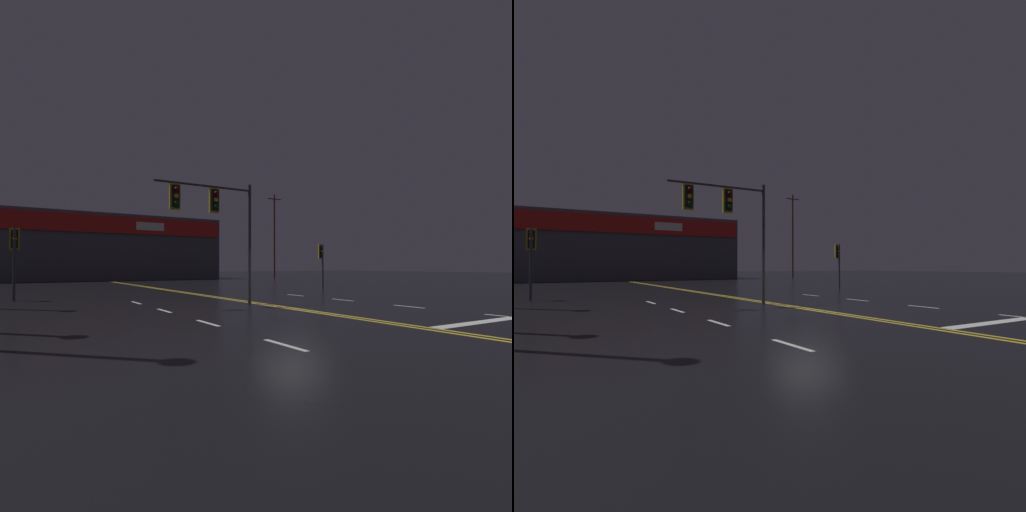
# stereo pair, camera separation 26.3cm
# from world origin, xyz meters

# --- Properties ---
(ground_plane) EXTENTS (200.00, 200.00, 0.00)m
(ground_plane) POSITION_xyz_m (0.00, 0.00, 0.00)
(ground_plane) COLOR black
(road_markings) EXTENTS (12.68, 60.00, 0.01)m
(road_markings) POSITION_xyz_m (0.73, -0.97, 0.00)
(road_markings) COLOR gold
(road_markings) RESTS_ON ground
(traffic_signal_median) EXTENTS (4.13, 0.36, 4.96)m
(traffic_signal_median) POSITION_xyz_m (-2.16, 2.34, 3.76)
(traffic_signal_median) COLOR #38383D
(traffic_signal_median) RESTS_ON ground
(traffic_signal_corner_northwest) EXTENTS (0.42, 0.36, 3.31)m
(traffic_signal_corner_northwest) POSITION_xyz_m (-8.72, 9.38, 2.43)
(traffic_signal_corner_northwest) COLOR #38383D
(traffic_signal_corner_northwest) RESTS_ON ground
(traffic_signal_corner_northeast) EXTENTS (0.42, 0.36, 3.11)m
(traffic_signal_corner_northeast) POSITION_xyz_m (9.59, 9.35, 2.27)
(traffic_signal_corner_northeast) COLOR #38383D
(traffic_signal_corner_northeast) RESTS_ON ground
(building_backdrop) EXTENTS (27.37, 10.23, 7.43)m
(building_backdrop) POSITION_xyz_m (0.00, 38.38, 3.73)
(building_backdrop) COLOR #4C4C51
(building_backdrop) RESTS_ON ground
(utility_pole_row) EXTENTS (46.91, 0.26, 11.65)m
(utility_pole_row) POSITION_xyz_m (2.59, 34.33, 5.53)
(utility_pole_row) COLOR #4C3828
(utility_pole_row) RESTS_ON ground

